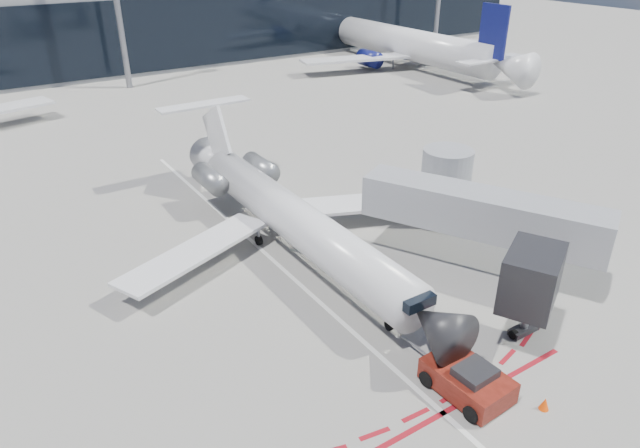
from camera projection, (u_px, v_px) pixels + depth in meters
ground at (295, 280)px, 31.17m from camera, size 260.00×260.00×0.00m
apron_centerline at (278, 264)px, 32.66m from camera, size 0.25×40.00×0.01m
apron_stop_bar at (443, 413)px, 22.59m from camera, size 14.00×0.25×0.01m
terminal_building at (45, 2)px, 75.76m from camera, size 150.00×24.15×24.00m
jet_bridge at (470, 209)px, 32.27m from camera, size 10.03×15.20×4.90m
regional_jet at (288, 214)px, 33.46m from camera, size 21.32×26.29×6.58m
pushback_tug at (467, 380)px, 23.36m from camera, size 2.54×5.62×1.45m
safety_cone_right at (545, 404)px, 22.67m from camera, size 0.40×0.40×0.56m
bg_airliner_2 at (404, 21)px, 78.28m from camera, size 37.14×39.32×12.01m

